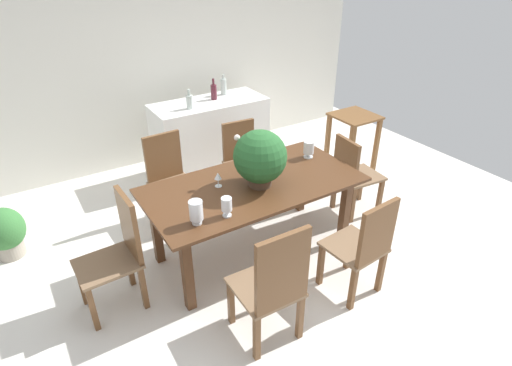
# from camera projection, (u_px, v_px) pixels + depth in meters

# --- Properties ---
(ground_plane) EXTENTS (7.04, 7.04, 0.00)m
(ground_plane) POSITION_uv_depth(u_px,v_px,m) (258.00, 254.00, 4.07)
(ground_plane) COLOR silver
(back_wall) EXTENTS (6.40, 0.10, 2.60)m
(back_wall) POSITION_uv_depth(u_px,v_px,m) (150.00, 65.00, 5.33)
(back_wall) COLOR silver
(back_wall) RESTS_ON ground
(dining_table) EXTENTS (1.97, 0.99, 0.77)m
(dining_table) POSITION_uv_depth(u_px,v_px,m) (253.00, 193.00, 3.79)
(dining_table) COLOR #4C2D19
(dining_table) RESTS_ON ground
(chair_far_left) EXTENTS (0.46, 0.46, 0.97)m
(chair_far_left) POSITION_uv_depth(u_px,v_px,m) (169.00, 175.00, 4.37)
(chair_far_left) COLOR brown
(chair_far_left) RESTS_ON ground
(chair_near_left) EXTENTS (0.46, 0.48, 1.06)m
(chair_near_left) POSITION_uv_depth(u_px,v_px,m) (274.00, 284.00, 2.91)
(chair_near_left) COLOR brown
(chair_near_left) RESTS_ON ground
(chair_far_right) EXTENTS (0.45, 0.45, 0.92)m
(chair_far_right) POSITION_uv_depth(u_px,v_px,m) (242.00, 157.00, 4.79)
(chair_far_right) COLOR brown
(chair_far_right) RESTS_ON ground
(chair_foot_end) EXTENTS (0.49, 0.44, 0.92)m
(chair_foot_end) POSITION_uv_depth(u_px,v_px,m) (353.00, 173.00, 4.46)
(chair_foot_end) COLOR brown
(chair_foot_end) RESTS_ON ground
(chair_near_right) EXTENTS (0.46, 0.47, 0.96)m
(chair_near_right) POSITION_uv_depth(u_px,v_px,m) (364.00, 245.00, 3.35)
(chair_near_right) COLOR brown
(chair_near_right) RESTS_ON ground
(chair_head_end) EXTENTS (0.49, 0.42, 1.01)m
(chair_head_end) POSITION_uv_depth(u_px,v_px,m) (119.00, 249.00, 3.28)
(chair_head_end) COLOR brown
(chair_head_end) RESTS_ON ground
(flower_centerpiece) EXTENTS (0.47, 0.47, 0.52)m
(flower_centerpiece) POSITION_uv_depth(u_px,v_px,m) (260.00, 157.00, 3.59)
(flower_centerpiece) COLOR #4C3828
(flower_centerpiece) RESTS_ON dining_table
(crystal_vase_left) EXTENTS (0.09, 0.09, 0.17)m
(crystal_vase_left) POSITION_uv_depth(u_px,v_px,m) (227.00, 205.00, 3.24)
(crystal_vase_left) COLOR silver
(crystal_vase_left) RESTS_ON dining_table
(crystal_vase_center_near) EXTENTS (0.11, 0.11, 0.20)m
(crystal_vase_center_near) POSITION_uv_depth(u_px,v_px,m) (196.00, 211.00, 3.15)
(crystal_vase_center_near) COLOR silver
(crystal_vase_center_near) RESTS_ON dining_table
(crystal_vase_right) EXTENTS (0.11, 0.11, 0.17)m
(crystal_vase_right) POSITION_uv_depth(u_px,v_px,m) (309.00, 148.00, 4.16)
(crystal_vase_right) COLOR silver
(crystal_vase_right) RESTS_ON dining_table
(wine_glass) EXTENTS (0.06, 0.06, 0.14)m
(wine_glass) POSITION_uv_depth(u_px,v_px,m) (218.00, 177.00, 3.65)
(wine_glass) COLOR silver
(wine_glass) RESTS_ON dining_table
(kitchen_counter) EXTENTS (1.45, 0.61, 0.94)m
(kitchen_counter) POSITION_uv_depth(u_px,v_px,m) (211.00, 136.00, 5.41)
(kitchen_counter) COLOR white
(kitchen_counter) RESTS_ON ground
(wine_bottle_green) EXTENTS (0.08, 0.08, 0.26)m
(wine_bottle_green) POSITION_uv_depth(u_px,v_px,m) (214.00, 92.00, 5.21)
(wine_bottle_green) COLOR #511E28
(wine_bottle_green) RESTS_ON kitchen_counter
(wine_bottle_amber) EXTENTS (0.08, 0.08, 0.23)m
(wine_bottle_amber) POSITION_uv_depth(u_px,v_px,m) (190.00, 101.00, 4.92)
(wine_bottle_amber) COLOR #B2BFB7
(wine_bottle_amber) RESTS_ON kitchen_counter
(wine_bottle_clear) EXTENTS (0.08, 0.08, 0.26)m
(wine_bottle_clear) POSITION_uv_depth(u_px,v_px,m) (223.00, 86.00, 5.38)
(wine_bottle_clear) COLOR #B2BFB7
(wine_bottle_clear) RESTS_ON kitchen_counter
(side_table) EXTENTS (0.52, 0.52, 0.79)m
(side_table) POSITION_uv_depth(u_px,v_px,m) (353.00, 132.00, 5.29)
(side_table) COLOR brown
(side_table) RESTS_ON ground
(potted_plant_floor) EXTENTS (0.38, 0.38, 0.52)m
(potted_plant_floor) POSITION_uv_depth(u_px,v_px,m) (4.00, 232.00, 3.93)
(potted_plant_floor) COLOR #9E9384
(potted_plant_floor) RESTS_ON ground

